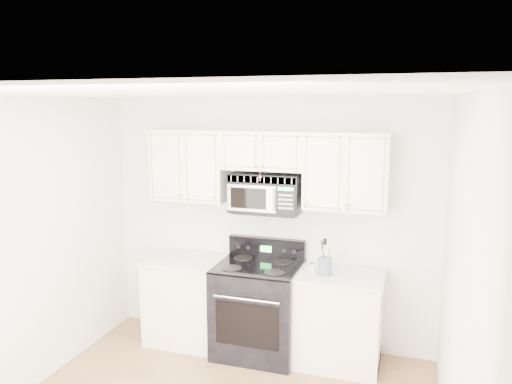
% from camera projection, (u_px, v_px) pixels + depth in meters
% --- Properties ---
extents(room, '(3.51, 3.51, 2.61)m').
position_uv_depth(room, '(202.00, 275.00, 3.63)').
color(room, '#966C45').
rests_on(room, ground).
extents(base_cabinet_left, '(0.86, 0.65, 0.92)m').
position_uv_depth(base_cabinet_left, '(189.00, 302.00, 5.37)').
color(base_cabinet_left, beige).
rests_on(base_cabinet_left, ground).
extents(base_cabinet_right, '(0.86, 0.65, 0.92)m').
position_uv_depth(base_cabinet_right, '(338.00, 322.00, 4.89)').
color(base_cabinet_right, beige).
rests_on(base_cabinet_right, ground).
extents(range, '(0.83, 0.75, 1.14)m').
position_uv_depth(range, '(258.00, 307.00, 5.08)').
color(range, black).
rests_on(range, ground).
extents(upper_cabinets, '(2.44, 0.37, 0.75)m').
position_uv_depth(upper_cabinets, '(265.00, 164.00, 5.01)').
color(upper_cabinets, beige).
rests_on(upper_cabinets, ground).
extents(microwave, '(0.72, 0.41, 0.40)m').
position_uv_depth(microwave, '(266.00, 193.00, 5.03)').
color(microwave, black).
rests_on(microwave, ground).
extents(utensil_crock, '(0.13, 0.13, 0.36)m').
position_uv_depth(utensil_crock, '(325.00, 266.00, 4.75)').
color(utensil_crock, '#4B5C6C').
rests_on(utensil_crock, base_cabinet_right).
extents(shaker_salt, '(0.05, 0.05, 0.11)m').
position_uv_depth(shaker_salt, '(313.00, 267.00, 4.81)').
color(shaker_salt, '#BEBEBF').
rests_on(shaker_salt, base_cabinet_right).
extents(shaker_pepper, '(0.04, 0.04, 0.09)m').
position_uv_depth(shaker_pepper, '(321.00, 269.00, 4.78)').
color(shaker_pepper, '#BEBEBF').
rests_on(shaker_pepper, base_cabinet_right).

